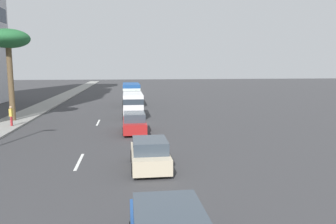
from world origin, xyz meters
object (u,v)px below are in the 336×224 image
Objects in this scene: car_lead at (134,123)px; car_second at (150,154)px; palm_tree at (8,41)px; minibus_third at (131,93)px; pedestrian_near_lamp at (11,115)px; van_fourth at (133,103)px.

car_second is (-9.46, -0.53, -0.02)m from car_lead.
palm_tree reaches higher than car_second.
palm_tree reaches higher than car_lead.
minibus_third reaches higher than pedestrian_near_lamp.
car_second is 27.85m from minibus_third.
car_second is at bearing -178.48° from van_fourth.
car_lead is 10.91m from pedestrian_near_lamp.
car_lead is 0.54× the size of palm_tree.
minibus_third is at bearing -0.13° from van_fourth.
palm_tree is at bearing -157.47° from pedestrian_near_lamp.
van_fourth reaches higher than car_lead.
car_second is 0.58× the size of minibus_third.
car_lead is 1.14× the size of car_second.
car_second is 20.85m from palm_tree.
palm_tree reaches higher than minibus_third.
car_second is 17.43m from van_fourth.
van_fourth is (17.41, 0.46, 0.68)m from car_second.
minibus_third reaches higher than car_lead.
pedestrian_near_lamp is (12.80, 10.91, 0.36)m from car_second.
palm_tree is (-12.00, 11.33, 5.87)m from minibus_third.
car_lead reaches higher than car_second.
minibus_third is (18.38, -0.09, 0.85)m from car_lead.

